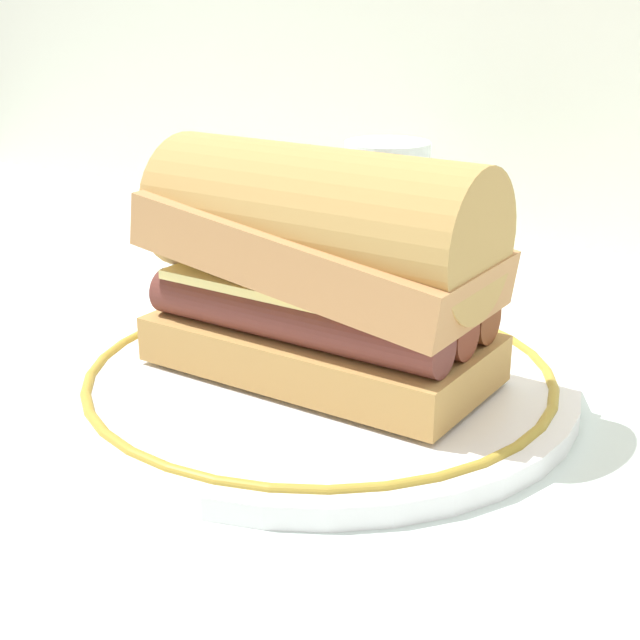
# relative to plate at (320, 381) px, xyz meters

# --- Properties ---
(ground_plane) EXTENTS (1.50, 1.50, 0.00)m
(ground_plane) POSITION_rel_plate_xyz_m (-0.02, -0.03, -0.01)
(ground_plane) COLOR silver
(plate) EXTENTS (0.29, 0.29, 0.01)m
(plate) POSITION_rel_plate_xyz_m (0.00, 0.00, 0.00)
(plate) COLOR white
(plate) RESTS_ON ground_plane
(sausage_sandwich) EXTENTS (0.20, 0.10, 0.13)m
(sausage_sandwich) POSITION_rel_plate_xyz_m (0.00, 0.00, 0.07)
(sausage_sandwich) COLOR tan
(sausage_sandwich) RESTS_ON plate
(drinking_glass) EXTENTS (0.07, 0.07, 0.10)m
(drinking_glass) POSITION_rel_plate_xyz_m (-0.09, 0.25, 0.04)
(drinking_glass) COLOR silver
(drinking_glass) RESTS_ON ground_plane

